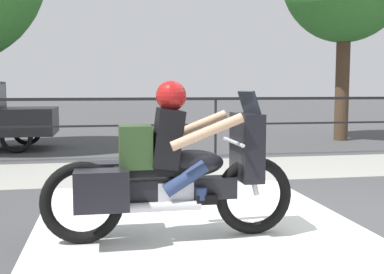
% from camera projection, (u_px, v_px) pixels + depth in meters
% --- Properties ---
extents(ground_plane, '(120.00, 120.00, 0.00)m').
position_uv_depth(ground_plane, '(317.00, 219.00, 5.36)').
color(ground_plane, '#424244').
extents(sidewalk_band, '(44.00, 2.40, 0.01)m').
position_uv_depth(sidewalk_band, '(235.00, 168.00, 8.68)').
color(sidewalk_band, '#99968E').
rests_on(sidewalk_band, ground).
extents(crosswalk_band, '(3.39, 6.00, 0.01)m').
position_uv_depth(crosswalk_band, '(201.00, 230.00, 4.91)').
color(crosswalk_band, silver).
rests_on(crosswalk_band, ground).
extents(fence_railing, '(36.00, 0.05, 1.26)m').
position_uv_depth(fence_railing, '(216.00, 110.00, 10.06)').
color(fence_railing, black).
rests_on(fence_railing, ground).
extents(motorcycle, '(2.44, 0.76, 1.52)m').
position_uv_depth(motorcycle, '(170.00, 169.00, 4.59)').
color(motorcycle, black).
rests_on(motorcycle, ground).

